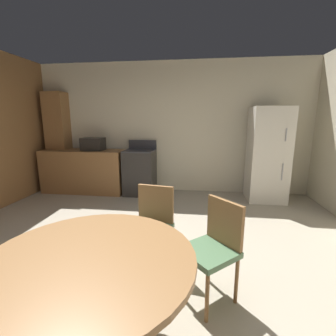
% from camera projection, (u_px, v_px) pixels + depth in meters
% --- Properties ---
extents(ground_plane, '(14.00, 14.00, 0.00)m').
position_uv_depth(ground_plane, '(132.00, 286.00, 2.21)').
color(ground_plane, '#A89E89').
extents(wall_back, '(5.97, 0.12, 2.70)m').
position_uv_depth(wall_back, '(171.00, 128.00, 4.99)').
color(wall_back, beige).
rests_on(wall_back, ground).
extents(kitchen_counter, '(1.73, 0.60, 0.90)m').
position_uv_depth(kitchen_counter, '(85.00, 171.00, 5.02)').
color(kitchen_counter, olive).
rests_on(kitchen_counter, ground).
extents(pantry_column, '(0.44, 0.36, 2.10)m').
position_uv_depth(pantry_column, '(59.00, 142.00, 5.15)').
color(pantry_column, olive).
rests_on(pantry_column, ground).
extents(oven_range, '(0.60, 0.60, 1.10)m').
position_uv_depth(oven_range, '(140.00, 172.00, 4.87)').
color(oven_range, '#2D2B28').
rests_on(oven_range, ground).
extents(refrigerator, '(0.68, 0.68, 1.76)m').
position_uv_depth(refrigerator, '(267.00, 155.00, 4.41)').
color(refrigerator, silver).
rests_on(refrigerator, ground).
extents(microwave, '(0.44, 0.32, 0.26)m').
position_uv_depth(microwave, '(93.00, 144.00, 4.87)').
color(microwave, black).
rests_on(microwave, kitchen_counter).
extents(dining_table, '(1.25, 1.25, 0.76)m').
position_uv_depth(dining_table, '(91.00, 280.00, 1.39)').
color(dining_table, olive).
rests_on(dining_table, ground).
extents(chair_north, '(0.46, 0.46, 0.87)m').
position_uv_depth(chair_north, '(152.00, 223.00, 2.38)').
color(chair_north, olive).
rests_on(chair_north, ground).
extents(chair_northeast, '(0.56, 0.56, 0.87)m').
position_uv_depth(chair_northeast, '(214.00, 244.00, 1.99)').
color(chair_northeast, olive).
rests_on(chair_northeast, ground).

